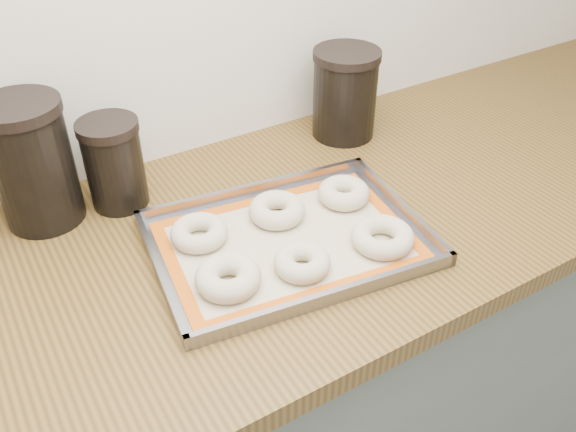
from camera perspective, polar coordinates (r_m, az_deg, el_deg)
cabinet at (r=1.44m, az=0.08°, el=-15.40°), size 3.00×0.65×0.86m
countertop at (r=1.12m, az=0.10°, el=-1.16°), size 3.06×0.68×0.04m
baking_tray at (r=1.05m, az=0.00°, el=-2.32°), size 0.50×0.39×0.03m
baking_mat at (r=1.05m, az=-0.00°, el=-2.40°), size 0.45×0.34×0.00m
bagel_front_left at (r=0.96m, az=-5.63°, el=-5.74°), size 0.11×0.11×0.04m
bagel_front_mid at (r=0.99m, az=1.34°, el=-4.34°), size 0.11×0.11×0.03m
bagel_front_right at (r=1.05m, az=8.84°, el=-1.95°), size 0.12×0.12×0.03m
bagel_back_left at (r=1.06m, az=-8.33°, el=-1.57°), size 0.11×0.11×0.03m
bagel_back_mid at (r=1.10m, az=-1.04°, el=0.57°), size 0.11×0.11×0.04m
bagel_back_right at (r=1.15m, az=5.24°, el=2.17°), size 0.12×0.12×0.04m
canister_left at (r=1.14m, az=-22.81°, el=4.58°), size 0.14×0.14×0.23m
canister_mid at (r=1.15m, az=-15.95°, el=4.75°), size 0.11×0.11×0.17m
canister_right at (r=1.34m, az=5.35°, el=11.34°), size 0.14×0.14×0.19m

